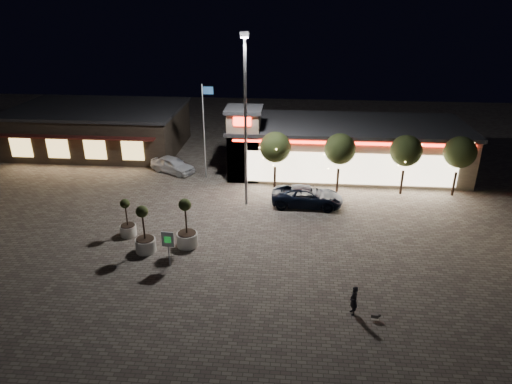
# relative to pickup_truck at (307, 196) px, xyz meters

# --- Properties ---
(ground) EXTENTS (90.00, 90.00, 0.00)m
(ground) POSITION_rel_pickup_truck_xyz_m (-6.56, -8.19, -0.73)
(ground) COLOR #71685C
(ground) RESTS_ON ground
(retail_building) EXTENTS (20.40, 8.40, 6.10)m
(retail_building) POSITION_rel_pickup_truck_xyz_m (2.94, 7.63, 1.48)
(retail_building) COLOR tan
(retail_building) RESTS_ON ground
(restaurant_building) EXTENTS (16.40, 11.00, 4.30)m
(restaurant_building) POSITION_rel_pickup_truck_xyz_m (-20.56, 11.79, 1.42)
(restaurant_building) COLOR #382D23
(restaurant_building) RESTS_ON ground
(floodlight_pole) EXTENTS (0.60, 0.40, 12.38)m
(floodlight_pole) POSITION_rel_pickup_truck_xyz_m (-4.56, -0.19, 6.28)
(floodlight_pole) COLOR gray
(floodlight_pole) RESTS_ON ground
(flagpole) EXTENTS (0.95, 0.10, 8.00)m
(flagpole) POSITION_rel_pickup_truck_xyz_m (-8.47, 4.81, 4.01)
(flagpole) COLOR white
(flagpole) RESTS_ON ground
(string_tree_a) EXTENTS (2.42, 2.42, 4.79)m
(string_tree_a) POSITION_rel_pickup_truck_xyz_m (-2.56, 2.81, 2.83)
(string_tree_a) COLOR #332319
(string_tree_a) RESTS_ON ground
(string_tree_b) EXTENTS (2.42, 2.42, 4.79)m
(string_tree_b) POSITION_rel_pickup_truck_xyz_m (2.44, 2.81, 2.83)
(string_tree_b) COLOR #332319
(string_tree_b) RESTS_ON ground
(string_tree_c) EXTENTS (2.42, 2.42, 4.79)m
(string_tree_c) POSITION_rel_pickup_truck_xyz_m (7.44, 2.81, 2.83)
(string_tree_c) COLOR #332319
(string_tree_c) RESTS_ON ground
(string_tree_d) EXTENTS (2.42, 2.42, 4.79)m
(string_tree_d) POSITION_rel_pickup_truck_xyz_m (11.44, 2.81, 2.83)
(string_tree_d) COLOR #332319
(string_tree_d) RESTS_ON ground
(pickup_truck) EXTENTS (5.38, 2.63, 1.47)m
(pickup_truck) POSITION_rel_pickup_truck_xyz_m (0.00, 0.00, 0.00)
(pickup_truck) COLOR black
(pickup_truck) RESTS_ON ground
(white_sedan) EXTENTS (4.50, 3.47, 1.43)m
(white_sedan) POSITION_rel_pickup_truck_xyz_m (-11.73, 5.81, -0.02)
(white_sedan) COLOR white
(white_sedan) RESTS_ON ground
(pedestrian) EXTENTS (0.49, 0.64, 1.57)m
(pedestrian) POSITION_rel_pickup_truck_xyz_m (2.06, -12.44, 0.05)
(pedestrian) COLOR black
(pedestrian) RESTS_ON ground
(dog) EXTENTS (0.48, 0.21, 0.26)m
(dog) POSITION_rel_pickup_truck_xyz_m (3.15, -12.85, -0.48)
(dog) COLOR #59514C
(dog) RESTS_ON ground
(planter_left) EXTENTS (1.06, 1.06, 2.61)m
(planter_left) POSITION_rel_pickup_truck_xyz_m (-11.78, -5.60, 0.07)
(planter_left) COLOR silver
(planter_left) RESTS_ON ground
(planter_mid) EXTENTS (1.26, 1.26, 3.10)m
(planter_mid) POSITION_rel_pickup_truck_xyz_m (-10.02, -7.49, 0.22)
(planter_mid) COLOR silver
(planter_mid) RESTS_ON ground
(planter_right) EXTENTS (1.32, 1.32, 3.25)m
(planter_right) POSITION_rel_pickup_truck_xyz_m (-7.61, -6.62, 0.27)
(planter_right) COLOR silver
(planter_right) RESTS_ON ground
(valet_sign) EXTENTS (0.73, 0.13, 2.21)m
(valet_sign) POSITION_rel_pickup_truck_xyz_m (-8.15, -8.92, 0.81)
(valet_sign) COLOR gray
(valet_sign) RESTS_ON ground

